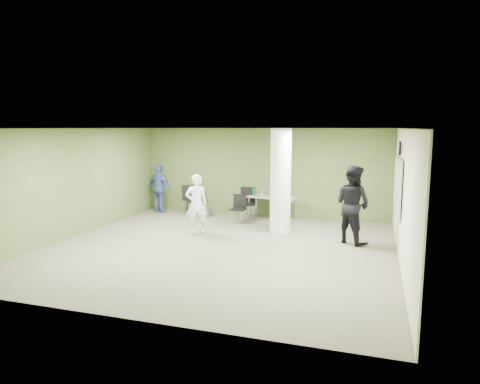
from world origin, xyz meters
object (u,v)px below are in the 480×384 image
(folding_table, at_px, (272,198))
(woman_white, at_px, (196,204))
(man_black, at_px, (352,204))
(man_blue, at_px, (160,189))
(chair_back_left, at_px, (195,199))

(folding_table, xyz_separation_m, woman_white, (-1.51, -2.34, 0.13))
(man_black, height_order, man_blue, man_black)
(man_black, relative_size, man_blue, 1.19)
(man_black, bearing_deg, woman_white, 38.42)
(folding_table, xyz_separation_m, chair_back_left, (-2.46, -0.20, -0.12))
(man_blue, bearing_deg, woman_white, 149.38)
(folding_table, bearing_deg, woman_white, -112.79)
(woman_white, bearing_deg, chair_back_left, -98.57)
(folding_table, relative_size, man_black, 0.83)
(chair_back_left, xyz_separation_m, man_black, (4.97, -1.88, 0.42))
(woman_white, xyz_separation_m, man_blue, (-2.30, 2.27, 0.01))
(folding_table, xyz_separation_m, man_blue, (-3.81, -0.07, 0.14))
(chair_back_left, bearing_deg, woman_white, 130.43)
(chair_back_left, xyz_separation_m, woman_white, (0.96, -2.13, 0.25))
(woman_white, distance_m, man_black, 4.03)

